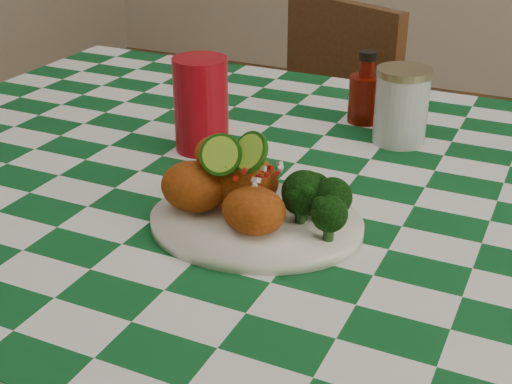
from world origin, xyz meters
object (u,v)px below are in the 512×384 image
at_px(red_tumbler, 201,105).
at_px(mason_jar, 401,106).
at_px(ketchup_bottle, 366,87).
at_px(plate, 256,224).
at_px(fried_chicken_pile, 241,176).
at_px(wooden_chair_left, 290,170).

xyz_separation_m(red_tumbler, mason_jar, (0.28, 0.17, -0.01)).
bearing_deg(ketchup_bottle, plate, -90.72).
xyz_separation_m(ketchup_bottle, mason_jar, (0.08, -0.07, -0.00)).
xyz_separation_m(plate, fried_chicken_pile, (-0.02, 0.00, 0.06)).
relative_size(plate, fried_chicken_pile, 1.64).
distance_m(red_tumbler, ketchup_bottle, 0.31).
bearing_deg(ketchup_bottle, fried_chicken_pile, -93.43).
bearing_deg(red_tumbler, ketchup_bottle, 49.58).
xyz_separation_m(fried_chicken_pile, red_tumbler, (-0.17, 0.21, 0.00)).
bearing_deg(plate, wooden_chair_left, 109.56).
distance_m(plate, red_tumbler, 0.29).
height_order(ketchup_bottle, mason_jar, ketchup_bottle).
height_order(mason_jar, wooden_chair_left, mason_jar).
distance_m(red_tumbler, mason_jar, 0.33).
bearing_deg(fried_chicken_pile, ketchup_bottle, 86.57).
bearing_deg(mason_jar, ketchup_bottle, 140.22).
height_order(plate, wooden_chair_left, wooden_chair_left).
relative_size(plate, ketchup_bottle, 2.16).
distance_m(ketchup_bottle, wooden_chair_left, 0.70).
bearing_deg(fried_chicken_pile, plate, 0.00).
bearing_deg(ketchup_bottle, mason_jar, -39.78).
bearing_deg(mason_jar, plate, -103.15).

